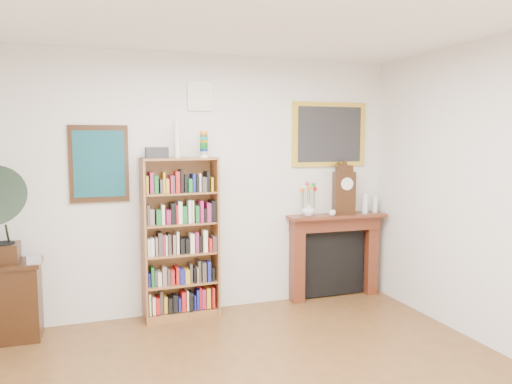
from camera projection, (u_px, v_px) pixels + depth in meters
room at (292, 221)px, 3.09m from camera, size 4.51×5.01×2.81m
teal_poster at (99, 164)px, 5.04m from camera, size 0.58×0.04×0.78m
small_picture at (200, 96)px, 5.31m from camera, size 0.26×0.04×0.30m
gilt_painting at (329, 134)px, 5.87m from camera, size 0.95×0.04×0.75m
bookshelf at (180, 229)px, 5.25m from camera, size 0.80×0.31×1.96m
side_cabinet at (12, 301)px, 4.72m from camera, size 0.56×0.42×0.75m
fireplace at (334, 249)px, 5.97m from camera, size 1.21×0.34×1.01m
cd_stack at (34, 259)px, 4.63m from camera, size 0.12×0.12×0.08m
mantel_clock at (344, 190)px, 5.91m from camera, size 0.27×0.18×0.58m
flower_vase at (308, 209)px, 5.74m from camera, size 0.15×0.15×0.15m
teacup at (332, 213)px, 5.77m from camera, size 0.10×0.10×0.06m
bottle_left at (365, 203)px, 5.96m from camera, size 0.07×0.07×0.24m
bottle_right at (375, 204)px, 6.04m from camera, size 0.06×0.06×0.20m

